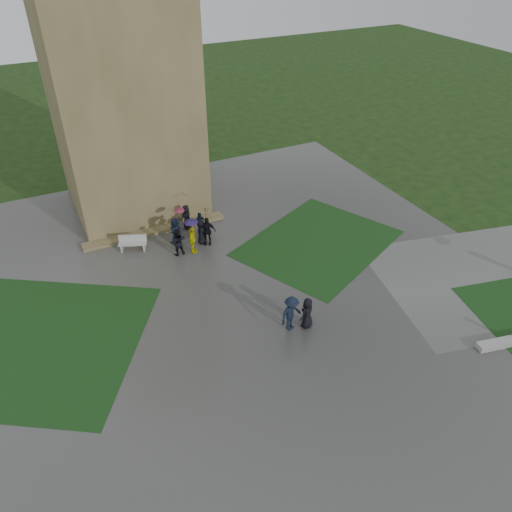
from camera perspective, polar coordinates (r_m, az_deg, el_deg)
name	(u,v)px	position (r m, az deg, el deg)	size (l,w,h in m)	color
ground	(221,339)	(23.93, -3.97, -9.44)	(120.00, 120.00, 0.00)	black
plaza	(206,314)	(25.32, -5.74, -6.57)	(34.00, 34.00, 0.02)	#383936
lawn_inset_left	(21,341)	(26.18, -25.23, -8.78)	(11.00, 9.00, 0.01)	black
lawn_inset_right	(318,243)	(30.56, 7.12, 1.47)	(9.00, 7.00, 0.01)	black
tower	(117,68)	(32.59, -15.64, 19.98)	(8.00, 8.00, 18.00)	brown
tower_plinth	(156,231)	(31.97, -11.40, 2.86)	(9.00, 0.80, 0.22)	brown
bench	(133,243)	(30.36, -13.92, 1.48)	(1.71, 1.08, 0.95)	#ADADA9
visitor_cluster	(191,226)	(30.11, -7.39, 3.40)	(3.01, 3.77, 2.47)	black
pedestrian_mid	(291,313)	(23.81, 4.04, -6.57)	(1.22, 0.63, 1.88)	black
pedestrian_near	(307,313)	(24.08, 5.88, -6.49)	(0.81, 0.55, 1.65)	black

